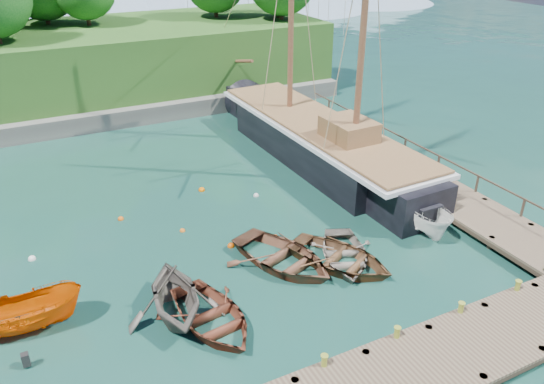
% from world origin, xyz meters
% --- Properties ---
extents(ground, '(160.00, 160.00, 0.00)m').
position_xyz_m(ground, '(0.00, 0.00, 0.00)').
color(ground, '#193E30').
rests_on(ground, ground).
extents(dock_near, '(20.00, 3.20, 1.10)m').
position_xyz_m(dock_near, '(2.00, -6.50, 0.43)').
color(dock_near, '#4E3C30').
rests_on(dock_near, ground).
extents(dock_east, '(3.20, 24.00, 1.10)m').
position_xyz_m(dock_east, '(11.50, 7.00, 0.43)').
color(dock_east, '#4E3C30').
rests_on(dock_east, ground).
extents(bollard_1, '(0.26, 0.26, 0.45)m').
position_xyz_m(bollard_1, '(-1.00, -5.10, 0.00)').
color(bollard_1, olive).
rests_on(bollard_1, ground).
extents(bollard_2, '(0.26, 0.26, 0.45)m').
position_xyz_m(bollard_2, '(2.00, -5.10, 0.00)').
color(bollard_2, olive).
rests_on(bollard_2, ground).
extents(bollard_3, '(0.26, 0.26, 0.45)m').
position_xyz_m(bollard_3, '(5.00, -5.10, 0.00)').
color(bollard_3, olive).
rests_on(bollard_3, ground).
extents(bollard_4, '(0.26, 0.26, 0.45)m').
position_xyz_m(bollard_4, '(8.00, -5.10, 0.00)').
color(bollard_4, olive).
rests_on(bollard_4, ground).
extents(rowboat_0, '(3.95, 5.06, 0.96)m').
position_xyz_m(rowboat_0, '(-3.38, -0.92, 0.00)').
color(rowboat_0, '#5B2B1B').
rests_on(rowboat_0, ground).
extents(rowboat_1, '(4.30, 4.82, 2.30)m').
position_xyz_m(rowboat_1, '(-4.44, 0.21, 0.00)').
color(rowboat_1, '#5D564E').
rests_on(rowboat_1, ground).
extents(rowboat_2, '(5.29, 6.15, 1.07)m').
position_xyz_m(rowboat_2, '(0.84, 1.36, 0.00)').
color(rowboat_2, brown).
rests_on(rowboat_2, ground).
extents(rowboat_3, '(4.49, 5.10, 0.88)m').
position_xyz_m(rowboat_3, '(3.47, 0.41, 0.00)').
color(rowboat_3, slate).
rests_on(rowboat_3, ground).
extents(rowboat_4, '(5.43, 5.99, 1.02)m').
position_xyz_m(rowboat_4, '(3.08, 0.16, 0.00)').
color(rowboat_4, brown).
rests_on(rowboat_4, ground).
extents(motorboat_orange, '(4.53, 2.05, 1.70)m').
position_xyz_m(motorboat_orange, '(-9.75, 1.91, 0.00)').
color(motorboat_orange, '#D35100').
rests_on(motorboat_orange, ground).
extents(cabin_boat_white, '(2.51, 4.83, 1.78)m').
position_xyz_m(cabin_boat_white, '(8.50, 1.19, 0.00)').
color(cabin_boat_white, white).
rests_on(cabin_boat_white, ground).
extents(schooner, '(5.25, 26.41, 19.16)m').
position_xyz_m(schooner, '(8.33, 10.75, 1.06)').
color(schooner, black).
rests_on(schooner, ground).
extents(mooring_buoy_0, '(0.35, 0.35, 0.35)m').
position_xyz_m(mooring_buoy_0, '(-7.94, 3.83, 0.00)').
color(mooring_buoy_0, white).
rests_on(mooring_buoy_0, ground).
extents(mooring_buoy_1, '(0.28, 0.28, 0.28)m').
position_xyz_m(mooring_buoy_1, '(-2.26, 6.15, 0.00)').
color(mooring_buoy_1, orange).
rests_on(mooring_buoy_1, ground).
extents(mooring_buoy_2, '(0.34, 0.34, 0.34)m').
position_xyz_m(mooring_buoy_2, '(-0.64, 3.79, 0.00)').
color(mooring_buoy_2, '#ED5606').
rests_on(mooring_buoy_2, ground).
extents(mooring_buoy_3, '(0.32, 0.32, 0.32)m').
position_xyz_m(mooring_buoy_3, '(2.60, 7.92, 0.00)').
color(mooring_buoy_3, silver).
rests_on(mooring_buoy_3, ground).
extents(mooring_buoy_4, '(0.31, 0.31, 0.31)m').
position_xyz_m(mooring_buoy_4, '(-4.74, 8.68, 0.00)').
color(mooring_buoy_4, '#D7580D').
rests_on(mooring_buoy_4, ground).
extents(mooring_buoy_5, '(0.36, 0.36, 0.36)m').
position_xyz_m(mooring_buoy_5, '(0.11, 9.93, 0.00)').
color(mooring_buoy_5, '#DF6501').
rests_on(mooring_buoy_5, ground).
extents(mooring_buoy_6, '(0.35, 0.35, 0.35)m').
position_xyz_m(mooring_buoy_6, '(-9.15, 6.85, 0.00)').
color(mooring_buoy_6, white).
rests_on(mooring_buoy_6, ground).
extents(mooring_buoy_7, '(0.29, 0.29, 0.29)m').
position_xyz_m(mooring_buoy_7, '(1.58, 3.56, 0.00)').
color(mooring_buoy_7, '#F14404').
rests_on(mooring_buoy_7, ground).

